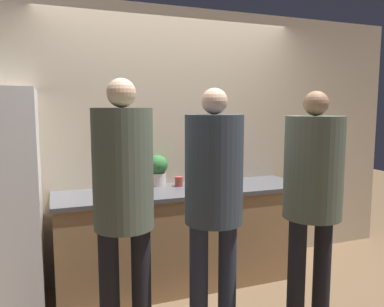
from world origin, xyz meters
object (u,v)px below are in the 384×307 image
utensil_crock (121,182)px  cup_black (193,184)px  person_right (313,184)px  person_left (123,191)px  fruit_bowl (219,178)px  potted_plant (158,169)px  cup_red (179,181)px  person_center (214,188)px  bottle_red (148,179)px

utensil_crock → cup_black: bearing=-16.6°
person_right → utensil_crock: person_right is taller
person_left → fruit_bowl: 1.52m
person_left → fruit_bowl: (1.13, 1.00, -0.16)m
potted_plant → person_right: bearing=-56.6°
person_left → potted_plant: person_left is taller
fruit_bowl → cup_red: size_ratio=4.06×
fruit_bowl → cup_red: 0.43m
person_right → fruit_bowl: person_right is taller
person_center → cup_black: (0.17, 0.85, -0.15)m
person_left → bottle_red: (0.39, 0.94, -0.12)m
fruit_bowl → cup_black: size_ratio=4.26×
person_right → cup_black: 1.13m
person_center → cup_black: 0.87m
utensil_crock → person_left: bearing=-98.9°
person_center → cup_red: (0.08, 1.01, -0.14)m
person_right → potted_plant: (-0.82, 1.24, -0.03)m
cup_black → potted_plant: size_ratio=0.30×
fruit_bowl → person_center: bearing=-116.6°
person_left → cup_red: size_ratio=19.83×
person_center → bottle_red: bearing=102.9°
person_left → cup_black: bearing=46.4°
cup_black → person_center: bearing=-101.1°
cup_red → cup_black: 0.18m
person_right → fruit_bowl: bearing=100.4°
person_center → cup_red: size_ratio=19.29×
cup_red → cup_black: (0.08, -0.16, -0.00)m
person_left → person_center: bearing=-2.4°
bottle_red → potted_plant: bearing=48.0°
fruit_bowl → cup_black: (-0.35, -0.18, -0.01)m
person_right → bottle_red: 1.45m
potted_plant → person_center: bearing=-85.4°
bottle_red → potted_plant: size_ratio=0.84×
person_left → person_center: person_left is taller
person_right → person_left: bearing=173.7°
utensil_crock → cup_black: utensil_crock is taller
person_right → cup_red: bearing=119.7°
bottle_red → person_center: bearing=-77.1°
utensil_crock → person_center: bearing=-66.1°
bottle_red → person_right: bearing=-49.0°
person_center → potted_plant: size_ratio=6.06×
cup_black → potted_plant: 0.39m
person_left → bottle_red: 1.03m
person_left → person_right: bearing=-6.3°
person_right → potted_plant: bearing=123.4°
cup_red → potted_plant: potted_plant is taller
potted_plant → fruit_bowl: bearing=-8.0°
fruit_bowl → potted_plant: potted_plant is taller
cup_black → person_left: bearing=-133.6°
cup_black → utensil_crock: bearing=163.4°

